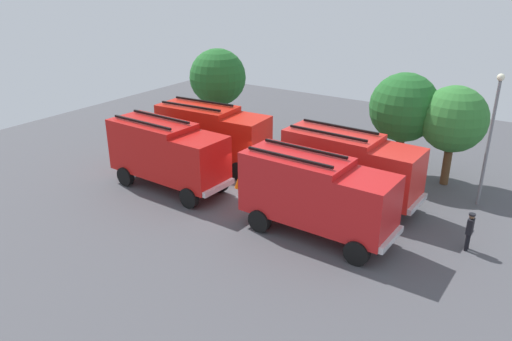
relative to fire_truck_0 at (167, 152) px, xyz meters
name	(u,v)px	position (x,y,z in m)	size (l,w,h in m)	color
ground_plane	(256,194)	(4.55, 1.98, -2.15)	(45.85, 45.85, 0.00)	#4C4C51
fire_truck_0	(167,152)	(0.00, 0.00, 0.00)	(7.29, 2.97, 3.88)	red
fire_truck_1	(316,192)	(9.26, -0.23, 0.00)	(7.26, 2.91, 3.88)	red
fire_truck_2	(212,132)	(-0.12, 4.14, 0.00)	(7.34, 3.12, 3.88)	red
fire_truck_3	(350,165)	(9.15, 3.80, 0.00)	(7.28, 2.96, 3.88)	red
firefighter_0	(391,171)	(10.29, 7.03, -1.22)	(0.47, 0.47, 1.67)	black
firefighter_1	(193,131)	(-3.90, 6.62, -1.22)	(0.31, 0.45, 1.67)	black
firefighter_2	(470,230)	(15.46, 2.29, -1.16)	(0.29, 0.42, 1.76)	black
tree_0	(218,78)	(-3.73, 9.45, 2.08)	(4.06, 4.06, 6.30)	brown
tree_1	(404,108)	(10.03, 9.01, 1.97)	(3.95, 3.95, 6.12)	brown
tree_2	(454,119)	(12.76, 9.18, 1.67)	(3.67, 3.67, 5.69)	brown
traffic_cone_0	(382,179)	(9.80, 7.15, -1.86)	(0.42, 0.42, 0.59)	#F2600C
traffic_cone_1	(239,182)	(3.26, 2.19, -1.79)	(0.51, 0.51, 0.73)	#F2600C
lamppost	(491,131)	(14.92, 7.42, 1.85)	(0.36, 0.36, 6.87)	slate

